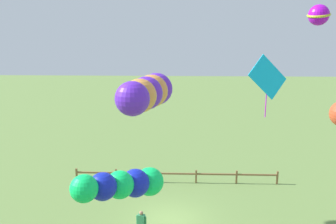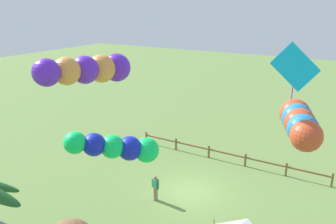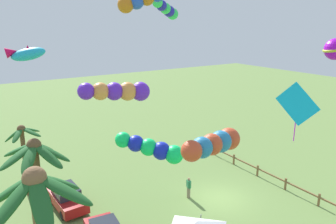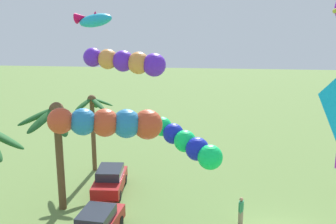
{
  "view_description": "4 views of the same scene",
  "coord_description": "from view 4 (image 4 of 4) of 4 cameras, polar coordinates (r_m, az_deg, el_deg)",
  "views": [
    {
      "loc": [
        -0.56,
        18.56,
        10.85
      ],
      "look_at": [
        -0.07,
        4.38,
        7.42
      ],
      "focal_mm": 38.65,
      "sensor_mm": 36.0,
      "label": 1
    },
    {
      "loc": [
        -8.29,
        16.78,
        11.13
      ],
      "look_at": [
        -1.3,
        4.97,
        6.76
      ],
      "focal_mm": 36.7,
      "sensor_mm": 36.0,
      "label": 2
    },
    {
      "loc": [
        -16.27,
        15.14,
        12.56
      ],
      "look_at": [
        0.28,
        4.39,
        7.19
      ],
      "focal_mm": 35.5,
      "sensor_mm": 36.0,
      "label": 3
    },
    {
      "loc": [
        -19.04,
        3.83,
        11.35
      ],
      "look_at": [
        -1.34,
        5.5,
        6.85
      ],
      "focal_mm": 44.54,
      "sensor_mm": 36.0,
      "label": 4
    }
  ],
  "objects": [
    {
      "name": "palm_tree_0",
      "position": [
        29.31,
        -10.26,
        -0.37
      ],
      "size": [
        2.69,
        2.71,
        5.49
      ],
      "color": "brown",
      "rests_on": "ground"
    },
    {
      "name": "palm_tree_2",
      "position": [
        23.75,
        -14.86,
        -2.05
      ],
      "size": [
        3.87,
        4.04,
        6.32
      ],
      "color": "brown",
      "rests_on": "ground"
    },
    {
      "name": "parked_car_1",
      "position": [
        21.98,
        -9.63,
        -14.85
      ],
      "size": [
        4.06,
        2.11,
        1.51
      ],
      "color": "#A51919",
      "rests_on": "ground"
    },
    {
      "name": "parked_car_2",
      "position": [
        26.86,
        -7.95,
        -9.19
      ],
      "size": [
        3.98,
        1.9,
        1.51
      ],
      "color": "#A51919",
      "rests_on": "ground"
    },
    {
      "name": "spectator_0",
      "position": [
        23.08,
        9.95,
        -13.2
      ],
      "size": [
        0.54,
        0.31,
        1.59
      ],
      "color": "gray",
      "rests_on": "ground"
    },
    {
      "name": "kite_tube_0",
      "position": [
        21.94,
        2.77,
        -4.28
      ],
      "size": [
        3.4,
        3.84,
        2.07
      ],
      "color": "#0FE261"
    },
    {
      "name": "kite_fish_2",
      "position": [
        27.14,
        -10.17,
        12.32
      ],
      "size": [
        1.42,
        2.64,
        1.17
      ],
      "color": "#1DA8CC"
    },
    {
      "name": "kite_tube_4",
      "position": [
        20.02,
        -5.63,
        6.89
      ],
      "size": [
        1.45,
        4.06,
        1.29
      ],
      "color": "#5C23CC"
    },
    {
      "name": "kite_tube_7",
      "position": [
        13.09,
        -7.86,
        -1.49
      ],
      "size": [
        1.63,
        3.44,
        1.14
      ],
      "color": "#CC4625"
    }
  ]
}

